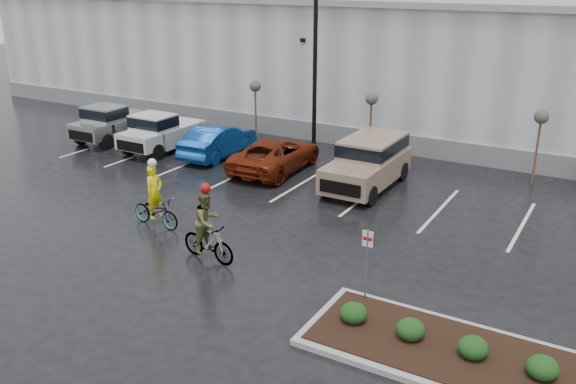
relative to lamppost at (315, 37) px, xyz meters
The scene contains 21 objects.
ground 13.87m from the lamppost, 71.57° to the right, with size 120.00×120.00×0.00m, color black.
warehouse 10.95m from the lamppost, 68.18° to the left, with size 60.50×15.50×7.20m.
wooded_ridge 33.35m from the lamppost, 83.09° to the left, with size 80.00×25.00×6.00m, color #263C19.
lamppost is the anchor object (origin of this frame).
sapling_west 5.07m from the lamppost, 165.96° to the left, with size 0.60×0.60×3.20m.
sapling_mid 4.00m from the lamppost, 21.80° to the left, with size 0.60×0.60×3.20m.
sapling_east 10.48m from the lamppost, ahead, with size 0.60×0.60×3.20m.
curb_island 17.93m from the lamppost, 49.76° to the right, with size 8.00×3.00×0.15m, color gray.
mulch_bed 17.90m from the lamppost, 49.76° to the right, with size 7.60×2.60×0.04m, color black.
shrub_a 16.15m from the lamppost, 58.39° to the right, with size 0.70×0.70×0.52m, color black.
shrub_b 16.94m from the lamppost, 53.84° to the right, with size 0.70×0.70×0.52m, color black.
shrub_c 17.83m from the lamppost, 49.76° to the right, with size 0.70×0.70×0.52m, color black.
shrub_d 18.79m from the lamppost, 46.12° to the right, with size 0.70×0.70×0.52m, color black.
fire_lane_sign 14.78m from the lamppost, 56.54° to the right, with size 0.30×0.05×2.20m.
pickup_silver 11.78m from the lamppost, 166.74° to the right, with size 2.10×5.20×1.96m, color #95989C, non-canonical shape.
pickup_white 8.84m from the lamppost, 159.16° to the right, with size 2.10×5.20×1.96m, color beige, non-canonical shape.
car_blue 6.75m from the lamppost, 149.16° to the right, with size 1.65×4.73×1.56m, color navy.
car_red 5.74m from the lamppost, 97.98° to the right, with size 2.47×5.35×1.49m, color #681C09.
suv_tan 6.90m from the lamppost, 36.95° to the right, with size 2.20×5.10×2.06m, color gray, non-canonical shape.
cyclist_hivis 11.62m from the lamppost, 94.17° to the right, with size 2.10×0.84×2.49m.
cyclist_olive 12.95m from the lamppost, 78.01° to the right, with size 2.01×0.99×2.55m.
Camera 1 is at (9.28, -13.43, 8.57)m, focal length 38.00 mm.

